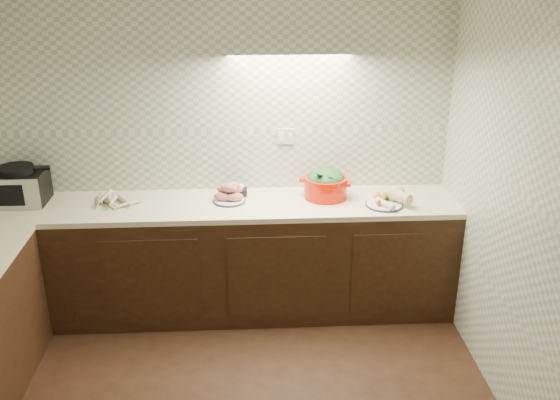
{
  "coord_description": "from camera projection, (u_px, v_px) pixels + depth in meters",
  "views": [
    {
      "loc": [
        0.25,
        -2.75,
        2.67
      ],
      "look_at": [
        0.48,
        1.25,
        1.02
      ],
      "focal_mm": 40.0,
      "sensor_mm": 36.0,
      "label": 1
    }
  ],
  "objects": [
    {
      "name": "sweet_potato_plate",
      "position": [
        229.0,
        194.0,
        4.6
      ],
      "size": [
        0.24,
        0.24,
        0.15
      ],
      "rotation": [
        0.0,
        0.0,
        -0.07
      ],
      "color": "#182040",
      "rests_on": "counter"
    },
    {
      "name": "toaster_oven",
      "position": [
        18.0,
        186.0,
        4.55
      ],
      "size": [
        0.4,
        0.31,
        0.28
      ],
      "rotation": [
        0.0,
        0.0,
        -0.01
      ],
      "color": "black",
      "rests_on": "counter"
    },
    {
      "name": "parsnip_pile",
      "position": [
        113.0,
        200.0,
        4.57
      ],
      "size": [
        0.21,
        0.35,
        0.08
      ],
      "color": "beige",
      "rests_on": "counter"
    },
    {
      "name": "counter",
      "position": [
        103.0,
        321.0,
        3.96
      ],
      "size": [
        3.6,
        3.6,
        0.9
      ],
      "color": "black",
      "rests_on": "ground"
    },
    {
      "name": "veg_plate",
      "position": [
        390.0,
        198.0,
        4.57
      ],
      "size": [
        0.35,
        0.36,
        0.13
      ],
      "rotation": [
        0.0,
        0.0,
        0.43
      ],
      "color": "#182040",
      "rests_on": "counter"
    },
    {
      "name": "room",
      "position": [
        193.0,
        184.0,
        2.92
      ],
      "size": [
        3.6,
        3.6,
        2.6
      ],
      "color": "black",
      "rests_on": "ground"
    },
    {
      "name": "dutch_oven",
      "position": [
        326.0,
        184.0,
        4.66
      ],
      "size": [
        0.41,
        0.41,
        0.22
      ],
      "rotation": [
        0.0,
        0.0,
        -0.34
      ],
      "color": "red",
      "rests_on": "counter"
    },
    {
      "name": "onion_bowl",
      "position": [
        237.0,
        190.0,
        4.72
      ],
      "size": [
        0.15,
        0.15,
        0.12
      ],
      "color": "black",
      "rests_on": "counter"
    }
  ]
}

